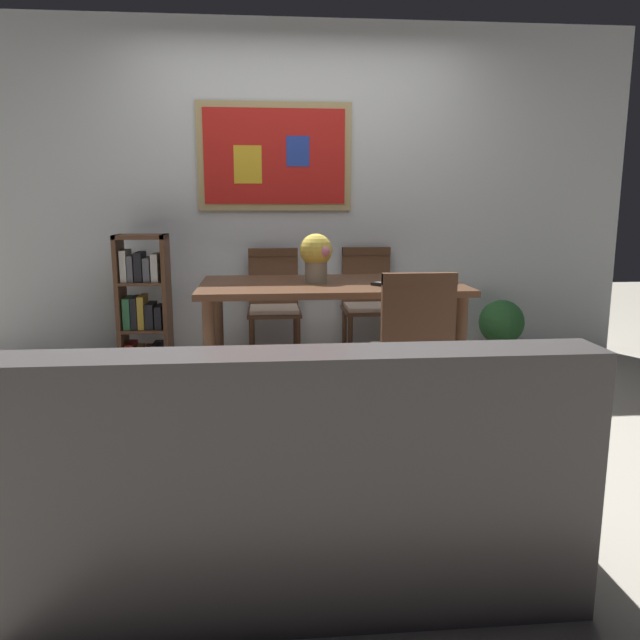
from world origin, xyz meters
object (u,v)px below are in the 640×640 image
Objects in this scene: dining_table at (331,296)px; bookshelf at (144,309)px; dining_chair_far_right at (368,296)px; tv_remote at (382,285)px; leather_couch at (291,486)px; dining_chair_far_left at (274,298)px; dining_chair_near_right at (413,341)px; potted_ivy at (501,328)px; flower_vase at (316,255)px.

bookshelf reaches higher than dining_table.
dining_chair_far_right is 1.04m from tv_remote.
leather_couch is at bearing -104.75° from dining_chair_far_right.
dining_chair_far_right is 2.87m from leather_couch.
dining_chair_far_left is 1.72m from dining_chair_near_right.
dining_chair_far_left is 6.07× the size of tv_remote.
dining_chair_near_right is 1.38m from leather_couch.
dining_table is 1.61× the size of bookshelf.
bookshelf reaches higher than tv_remote.
leather_couch is 3.18m from potted_ivy.
dining_chair_near_right is 1.61m from dining_chair_far_right.
flower_vase reaches higher than tv_remote.
dining_table is 5.33× the size of flower_vase.
dining_chair_far_left is 2.74m from leather_couch.
dining_chair_far_right is 2.92× the size of flower_vase.
dining_table is at bearing -25.76° from bookshelf.
dining_chair_far_right is at bearing 6.03° from bookshelf.
flower_vase is at bearing -156.99° from potted_ivy.
dining_chair_near_right and dining_chair_far_right have the same top height.
dining_chair_far_left is 1.00× the size of dining_chair_far_right.
flower_vase is at bearing -25.97° from bookshelf.
dining_chair_far_right reaches higher than tv_remote.
flower_vase reaches higher than bookshelf.
flower_vase reaches higher than dining_chair_near_right.
bookshelf is 1.83m from tv_remote.
dining_table is 1.62m from potted_ivy.
dining_chair_far_right is 1.08m from potted_ivy.
potted_ivy is 1.51m from tv_remote.
tv_remote is (-1.12, -0.89, 0.47)m from potted_ivy.
leather_couch is 5.78× the size of flower_vase.
tv_remote is (0.30, -0.21, 0.10)m from dining_table.
leather_couch is (-0.73, -2.77, -0.23)m from dining_chair_far_right.
tv_remote is (-0.05, 0.59, 0.22)m from dining_chair_near_right.
dining_chair_far_right reaches higher than leather_couch.
dining_chair_near_right is at bearing -40.77° from bookshelf.
dining_chair_far_left is at bearing 109.79° from flower_vase.
dining_chair_far_right is at bearing 75.25° from leather_couch.
flower_vase is at bearing -70.21° from dining_chair_far_left.
bookshelf is at bearing 154.24° from dining_table.
dining_chair_near_right reaches higher than leather_couch.
tv_remote is at bearing 95.15° from dining_chair_near_right.
dining_chair_far_left reaches higher than tv_remote.
dining_chair_far_left is at bearing 114.17° from dining_chair_near_right.
leather_couch is (0.00, -2.73, -0.23)m from dining_chair_far_left.
bookshelf is (-1.66, 1.43, -0.05)m from dining_chair_near_right.
bookshelf is at bearing -171.68° from dining_chair_far_left.
leather_couch is at bearing -120.99° from dining_chair_near_right.
flower_vase is (1.22, -0.59, 0.44)m from bookshelf.
dining_chair_near_right is at bearing -125.95° from potted_ivy.
bookshelf is at bearing 152.41° from tv_remote.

